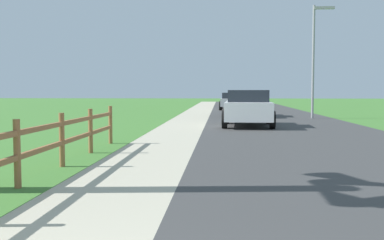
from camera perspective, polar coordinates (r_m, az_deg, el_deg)
ground_plane at (r=26.27m, az=2.20°, el=0.40°), size 120.00×120.00×0.00m
road_asphalt at (r=28.40m, az=9.38°, el=0.62°), size 7.00×66.00×0.01m
curb_concrete at (r=28.50m, az=-3.73°, el=0.67°), size 6.00×66.00×0.01m
grass_verge at (r=28.74m, az=-6.70°, el=0.68°), size 5.00×66.00×0.00m
rail_fence at (r=7.62m, az=-21.50°, el=-3.44°), size 0.11×12.10×1.11m
parked_suv_white at (r=19.60m, az=7.17°, el=1.54°), size 2.30×4.36×1.58m
parked_car_black at (r=27.00m, az=7.08°, el=2.11°), size 2.39×4.43×1.53m
parked_car_silver at (r=36.30m, az=5.22°, el=2.48°), size 2.19×4.37×1.38m
parked_car_red at (r=46.08m, az=5.92°, el=2.77°), size 2.15×4.54×1.44m
street_lamp at (r=25.85m, az=15.52°, el=8.47°), size 1.17×0.20×6.25m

